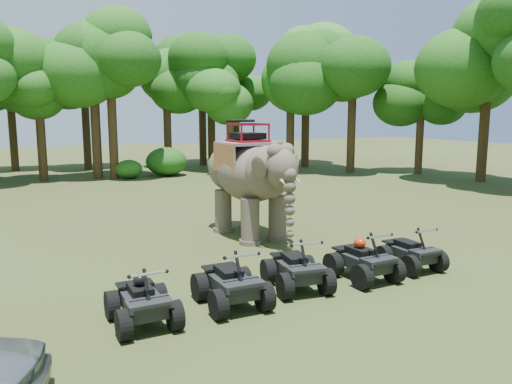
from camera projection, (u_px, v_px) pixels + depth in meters
ground at (276, 268)px, 13.36m from camera, size 110.00×110.00×0.00m
elephant at (249, 179)px, 16.60m from camera, size 2.22×4.69×3.87m
atv_0 at (142, 294)px, 9.73m from camera, size 1.22×1.66×1.23m
atv_1 at (231, 276)px, 10.68m from camera, size 1.34×1.80×1.30m
atv_2 at (297, 263)px, 11.71m from camera, size 1.52×1.90×1.28m
atv_3 at (364, 255)px, 12.38m from camera, size 1.29×1.74×1.27m
atv_4 at (411, 247)px, 13.23m from camera, size 1.20×1.62×1.19m
tree_0 at (112, 111)px, 30.85m from camera, size 5.89×5.89×8.42m
tree_1 at (167, 112)px, 35.50m from camera, size 5.82×5.82×8.31m
tree_2 at (230, 125)px, 34.24m from camera, size 4.61×4.61×6.59m
tree_3 at (291, 106)px, 35.45m from camera, size 6.44×6.44×9.21m
tree_4 at (352, 107)px, 34.22m from camera, size 6.34×6.34×9.05m
tree_5 at (420, 123)px, 33.56m from camera, size 4.85×4.85×6.93m
tree_6 at (486, 102)px, 29.52m from camera, size 6.65×6.65×9.50m
tree_30 at (40, 118)px, 30.03m from camera, size 5.34×5.34×7.63m
tree_33 at (202, 107)px, 39.13m from camera, size 6.45×6.45×9.22m
tree_34 at (211, 106)px, 37.14m from camera, size 6.43×6.43×9.19m
tree_35 at (95, 102)px, 30.84m from camera, size 6.66×6.66×9.51m
tree_37 at (236, 116)px, 40.94m from camera, size 5.35×5.35×7.65m
tree_38 at (306, 102)px, 37.66m from camera, size 6.94×6.94×9.92m
tree_39 at (85, 111)px, 36.22m from camera, size 5.91×5.91×8.45m
tree_40 at (12, 117)px, 35.12m from camera, size 5.40×5.40×7.71m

